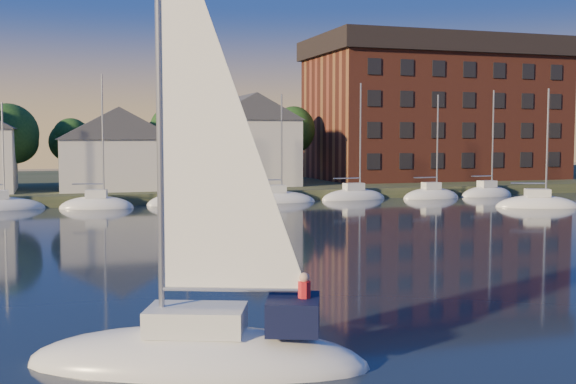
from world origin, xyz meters
name	(u,v)px	position (x,y,z in m)	size (l,w,h in m)	color
ground	(509,365)	(0.00, 0.00, 0.00)	(260.00, 260.00, 0.00)	black
shoreline_land	(154,186)	(0.00, 75.00, 0.00)	(160.00, 50.00, 2.00)	#364226
wooden_dock	(185,202)	(0.00, 52.00, 0.00)	(120.00, 3.00, 1.00)	brown
clubhouse_centre	(116,148)	(-6.00, 57.00, 5.13)	(11.55, 8.40, 8.08)	silver
clubhouse_east	(247,139)	(8.00, 59.00, 6.00)	(10.50, 8.40, 9.80)	silver
condo_block	(434,109)	(34.00, 64.95, 9.79)	(31.00, 17.00, 17.40)	brown
tree_line	(185,128)	(2.00, 63.00, 7.18)	(93.40, 5.40, 8.90)	#372319
moored_fleet	(147,205)	(-4.00, 49.00, 0.10)	(79.50, 2.40, 12.05)	white
hero_sailboat	(202,345)	(-8.08, 2.52, 0.61)	(9.95, 6.28, 14.70)	white
drifting_sailboat_right	(537,206)	(28.82, 37.13, 0.10)	(7.67, 5.06, 11.57)	white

